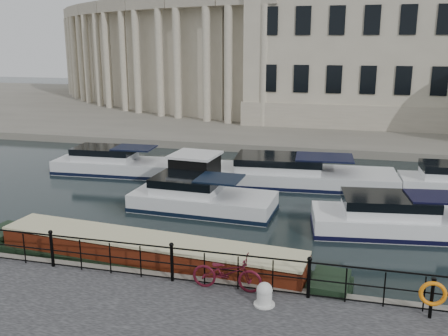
# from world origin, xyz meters

# --- Properties ---
(ground_plane) EXTENTS (160.00, 160.00, 0.00)m
(ground_plane) POSITION_xyz_m (0.00, 0.00, 0.00)
(ground_plane) COLOR black
(ground_plane) RESTS_ON ground
(far_bank) EXTENTS (120.00, 42.00, 0.55)m
(far_bank) POSITION_xyz_m (0.00, 39.00, 0.28)
(far_bank) COLOR #6B665B
(far_bank) RESTS_ON ground_plane
(railing) EXTENTS (24.14, 0.14, 1.22)m
(railing) POSITION_xyz_m (0.00, -2.25, 1.20)
(railing) COLOR black
(railing) RESTS_ON near_quay
(civic_building) EXTENTS (53.55, 31.84, 16.85)m
(civic_building) POSITION_xyz_m (-1.00, 34.71, 7.04)
(civic_building) COLOR #ADA38C
(civic_building) RESTS_ON far_bank
(bicycle) EXTENTS (2.03, 0.71, 1.07)m
(bicycle) POSITION_xyz_m (1.70, -2.37, 1.08)
(bicycle) COLOR #4D0D1A
(bicycle) RESTS_ON near_quay
(mooring_bollard) EXTENTS (0.58, 0.58, 0.65)m
(mooring_bollard) POSITION_xyz_m (2.89, -2.95, 0.86)
(mooring_bollard) COLOR silver
(mooring_bollard) RESTS_ON near_quay
(life_ring_post) EXTENTS (0.68, 0.19, 1.11)m
(life_ring_post) POSITION_xyz_m (7.14, -2.60, 1.25)
(life_ring_post) COLOR black
(life_ring_post) RESTS_ON near_quay
(narrowboat) EXTENTS (13.25, 2.90, 1.49)m
(narrowboat) POSITION_xyz_m (-1.37, -0.82, 0.37)
(narrowboat) COLOR black
(narrowboat) RESTS_ON ground_plane
(harbour_hut) EXTENTS (3.23, 2.77, 2.19)m
(harbour_hut) POSITION_xyz_m (-2.46, 7.82, 0.95)
(harbour_hut) COLOR #6B665B
(harbour_hut) RESTS_ON ground_plane
(cabin_cruisers) EXTENTS (25.95, 9.68, 1.99)m
(cabin_cruisers) POSITION_xyz_m (1.88, 8.90, 0.37)
(cabin_cruisers) COLOR white
(cabin_cruisers) RESTS_ON ground_plane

